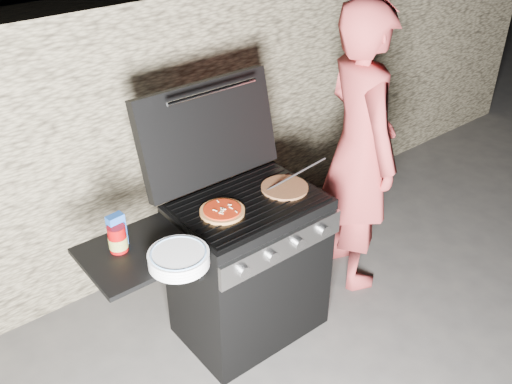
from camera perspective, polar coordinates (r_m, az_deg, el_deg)
ground at (r=3.61m, az=-0.64°, el=-13.15°), size 50.00×50.00×0.00m
stone_wall at (r=3.82m, az=-10.52°, el=5.64°), size 8.00×0.35×1.80m
gas_grill at (r=3.20m, az=-4.26°, el=-9.34°), size 1.34×0.79×0.91m
pizza_topped at (r=2.94m, az=-3.39°, el=-1.86°), size 0.27×0.27×0.03m
pizza_plain at (r=3.15m, az=2.88°, el=0.45°), size 0.27×0.27×0.01m
sauce_jar at (r=2.74m, az=-13.68°, el=-4.54°), size 0.11×0.11×0.13m
blue_carton at (r=2.76m, az=-13.74°, el=-3.76°), size 0.08×0.05×0.17m
plate_stack at (r=2.63m, az=-7.73°, el=-6.60°), size 0.29×0.29×0.07m
person at (r=3.56m, az=10.28°, el=4.12°), size 0.65×0.79×1.86m
tongs at (r=3.20m, az=4.05°, el=1.76°), size 0.42×0.04×0.08m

